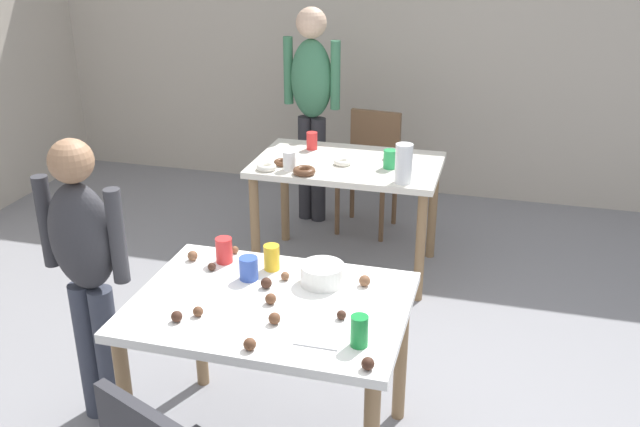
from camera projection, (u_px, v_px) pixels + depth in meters
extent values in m
plane|color=gray|center=(315.00, 425.00, 3.33)|extent=(6.40, 6.40, 0.00)
cube|color=#BCB2A3|center=(422.00, 36.00, 5.66)|extent=(6.40, 0.10, 2.60)
cube|color=white|center=(270.00, 305.00, 2.91)|extent=(1.12, 0.82, 0.04)
cylinder|color=olive|center=(127.00, 412.00, 2.87)|extent=(0.06, 0.06, 0.71)
cylinder|color=olive|center=(199.00, 323.00, 3.49)|extent=(0.06, 0.06, 0.71)
cylinder|color=olive|center=(401.00, 353.00, 3.25)|extent=(0.06, 0.06, 0.71)
cube|color=silver|center=(348.00, 165.00, 4.53)|extent=(1.18, 0.74, 0.04)
cylinder|color=olive|center=(255.00, 229.00, 4.53)|extent=(0.06, 0.06, 0.71)
cylinder|color=olive|center=(420.00, 248.00, 4.27)|extent=(0.06, 0.06, 0.71)
cylinder|color=olive|center=(285.00, 194.00, 5.08)|extent=(0.06, 0.06, 0.71)
cylinder|color=olive|center=(433.00, 209.00, 4.82)|extent=(0.06, 0.06, 0.71)
cube|color=brown|center=(367.00, 175.00, 5.22)|extent=(0.44, 0.44, 0.04)
cube|color=brown|center=(375.00, 139.00, 5.29)|extent=(0.38, 0.08, 0.42)
cylinder|color=brown|center=(382.00, 215.00, 5.11)|extent=(0.04, 0.04, 0.41)
cylinder|color=brown|center=(337.00, 208.00, 5.22)|extent=(0.04, 0.04, 0.41)
cylinder|color=brown|center=(394.00, 199.00, 5.40)|extent=(0.04, 0.04, 0.41)
cylinder|color=brown|center=(352.00, 193.00, 5.51)|extent=(0.04, 0.04, 0.41)
cylinder|color=#383D4C|center=(89.00, 351.00, 3.28)|extent=(0.11, 0.11, 0.69)
cylinder|color=#383D4C|center=(109.00, 356.00, 3.24)|extent=(0.11, 0.11, 0.69)
ellipsoid|color=#333338|center=(82.00, 237.00, 3.03)|extent=(0.35, 0.24, 0.49)
sphere|color=#997051|center=(71.00, 161.00, 2.89)|extent=(0.19, 0.19, 0.19)
cylinder|color=#333338|center=(46.00, 221.00, 3.08)|extent=(0.08, 0.08, 0.42)
cylinder|color=#333338|center=(117.00, 236.00, 2.94)|extent=(0.08, 0.08, 0.42)
cylinder|color=#28282D|center=(318.00, 170.00, 5.39)|extent=(0.11, 0.11, 0.81)
cylinder|color=#28282D|center=(306.00, 168.00, 5.44)|extent=(0.11, 0.11, 0.81)
ellipsoid|color=#3D7A56|center=(312.00, 79.00, 5.14)|extent=(0.35, 0.26, 0.58)
sphere|color=beige|center=(311.00, 23.00, 4.99)|extent=(0.22, 0.22, 0.22)
cylinder|color=#3D7A56|center=(335.00, 75.00, 5.05)|extent=(0.08, 0.08, 0.49)
cylinder|color=#3D7A56|center=(288.00, 71.00, 5.20)|extent=(0.08, 0.08, 0.49)
cylinder|color=white|center=(322.00, 274.00, 3.03)|extent=(0.19, 0.19, 0.09)
cylinder|color=#198438|center=(359.00, 331.00, 2.58)|extent=(0.07, 0.07, 0.12)
cube|color=silver|center=(316.00, 346.00, 2.60)|extent=(0.17, 0.02, 0.01)
cylinder|color=#3351B2|center=(249.00, 268.00, 3.06)|extent=(0.08, 0.08, 0.10)
cylinder|color=red|center=(224.00, 250.00, 3.21)|extent=(0.08, 0.08, 0.12)
cylinder|color=yellow|center=(272.00, 257.00, 3.14)|extent=(0.07, 0.07, 0.12)
sphere|color=#3D2319|center=(266.00, 283.00, 3.00)|extent=(0.05, 0.05, 0.05)
sphere|color=#3D2319|center=(212.00, 267.00, 3.14)|extent=(0.04, 0.04, 0.04)
sphere|color=#3D2319|center=(368.00, 364.00, 2.46)|extent=(0.05, 0.05, 0.05)
sphere|color=#3D2319|center=(341.00, 315.00, 2.77)|extent=(0.04, 0.04, 0.04)
sphere|color=brown|center=(274.00, 318.00, 2.74)|extent=(0.05, 0.05, 0.05)
sphere|color=brown|center=(365.00, 281.00, 3.01)|extent=(0.05, 0.05, 0.05)
sphere|color=brown|center=(285.00, 276.00, 3.06)|extent=(0.04, 0.04, 0.04)
sphere|color=brown|center=(250.00, 344.00, 2.57)|extent=(0.05, 0.05, 0.05)
sphere|color=brown|center=(235.00, 250.00, 3.30)|extent=(0.04, 0.04, 0.04)
sphere|color=brown|center=(198.00, 311.00, 2.79)|extent=(0.04, 0.04, 0.04)
sphere|color=brown|center=(271.00, 299.00, 2.88)|extent=(0.05, 0.05, 0.05)
sphere|color=brown|center=(273.00, 257.00, 3.22)|extent=(0.05, 0.05, 0.05)
sphere|color=brown|center=(193.00, 256.00, 3.23)|extent=(0.05, 0.05, 0.05)
sphere|color=#3D2319|center=(177.00, 316.00, 2.75)|extent=(0.05, 0.05, 0.05)
cylinder|color=white|center=(404.00, 164.00, 4.13)|extent=(0.10, 0.10, 0.24)
cylinder|color=red|center=(312.00, 141.00, 4.74)|extent=(0.07, 0.07, 0.12)
cylinder|color=white|center=(289.00, 161.00, 4.36)|extent=(0.08, 0.08, 0.12)
cylinder|color=green|center=(390.00, 159.00, 4.39)|extent=(0.08, 0.08, 0.12)
torus|color=brown|center=(304.00, 171.00, 4.30)|extent=(0.14, 0.14, 0.04)
torus|color=white|center=(343.00, 162.00, 4.46)|extent=(0.11, 0.11, 0.03)
torus|color=pink|center=(394.00, 157.00, 4.55)|extent=(0.13, 0.13, 0.04)
torus|color=brown|center=(282.00, 162.00, 4.46)|extent=(0.11, 0.11, 0.03)
torus|color=white|center=(266.00, 167.00, 4.37)|extent=(0.12, 0.12, 0.04)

